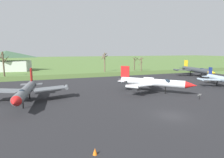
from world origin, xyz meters
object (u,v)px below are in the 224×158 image
object	(u,v)px
jet_fighter_rear_center	(197,70)
traffic_cone	(95,152)
visitor_building	(7,61)
jet_fighter_front_right	(26,91)
info_placard_rear_center	(212,79)
info_placard_front_left	(199,96)
jet_fighter_front_left	(153,82)

from	to	relation	value
jet_fighter_rear_center	traffic_cone	world-z (taller)	jet_fighter_rear_center
jet_fighter_rear_center	traffic_cone	xyz separation A→B (m)	(-45.63, -35.00, -2.09)
visitor_building	traffic_cone	distance (m)	82.29
jet_fighter_front_right	traffic_cone	world-z (taller)	jet_fighter_front_right
traffic_cone	visitor_building	bearing A→B (deg)	103.03
jet_fighter_rear_center	info_placard_rear_center	xyz separation A→B (m)	(-1.53, -7.66, -1.83)
jet_fighter_front_right	visitor_building	bearing A→B (deg)	101.08
info_placard_front_left	jet_fighter_front_right	size ratio (longest dim) A/B	0.07
info_placard_front_left	visitor_building	distance (m)	80.49
info_placard_rear_center	traffic_cone	world-z (taller)	info_placard_rear_center
jet_fighter_front_left	jet_fighter_front_right	bearing A→B (deg)	179.51
jet_fighter_front_right	visitor_building	size ratio (longest dim) A/B	0.76
jet_fighter_front_right	traffic_cone	distance (m)	20.50
info_placard_front_left	jet_fighter_front_right	bearing A→B (deg)	164.32
jet_fighter_front_right	info_placard_front_left	bearing A→B (deg)	-15.68
jet_fighter_front_left	info_placard_front_left	size ratio (longest dim) A/B	12.94
jet_fighter_front_right	traffic_cone	xyz separation A→B (m)	(6.63, -19.30, -1.93)
jet_fighter_front_right	visitor_building	xyz separation A→B (m)	(-11.90, 60.76, 2.26)
info_placard_front_left	info_placard_rear_center	distance (m)	26.87
jet_fighter_front_left	info_placard_front_left	bearing A→B (deg)	-59.10
info_placard_rear_center	traffic_cone	xyz separation A→B (m)	(-44.10, -27.35, -0.26)
info_placard_front_left	jet_fighter_rear_center	distance (m)	33.18
visitor_building	traffic_cone	xyz separation A→B (m)	(18.53, -80.07, -4.18)
jet_fighter_front_left	visitor_building	xyz separation A→B (m)	(-36.45, 60.97, 2.22)
jet_fighter_rear_center	jet_fighter_front_left	bearing A→B (deg)	-150.14
jet_fighter_front_right	visitor_building	world-z (taller)	visitor_building
info_placard_front_left	traffic_cone	bearing A→B (deg)	-154.03
jet_fighter_front_left	info_placard_rear_center	distance (m)	27.50
visitor_building	info_placard_rear_center	bearing A→B (deg)	-40.09
jet_fighter_rear_center	visitor_building	world-z (taller)	visitor_building
jet_fighter_front_right	jet_fighter_rear_center	xyz separation A→B (m)	(52.26, 15.70, 0.16)
jet_fighter_rear_center	visitor_building	xyz separation A→B (m)	(-64.16, 45.07, 2.10)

